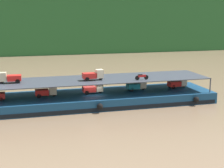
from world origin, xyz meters
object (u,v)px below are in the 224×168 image
mini_truck_upper_stern (10,78)px  motorcycle_upper_port (142,77)px  cargo_barge (93,99)px  mini_truck_lower_fore (137,85)px  mini_truck_upper_mid (93,75)px  mini_truck_lower_mid (93,88)px  mini_truck_lower_bow (178,83)px  mini_truck_lower_aft (46,92)px

mini_truck_upper_stern → motorcycle_upper_port: bearing=-8.0°
cargo_barge → mini_truck_upper_stern: (-10.60, 0.23, 3.44)m
cargo_barge → mini_truck_lower_fore: bearing=5.0°
mini_truck_lower_fore → motorcycle_upper_port: bearing=-95.7°
mini_truck_lower_fore → mini_truck_upper_mid: bearing=-169.2°
mini_truck_lower_fore → mini_truck_upper_mid: (-6.48, -1.24, 2.00)m
mini_truck_upper_stern → mini_truck_upper_mid: size_ratio=1.00×
mini_truck_lower_fore → mini_truck_upper_stern: bearing=-178.9°
mini_truck_lower_mid → mini_truck_upper_stern: bearing=179.8°
mini_truck_lower_fore → motorcycle_upper_port: 3.22m
mini_truck_lower_bow → mini_truck_upper_stern: mini_truck_upper_stern is taller
mini_truck_lower_bow → mini_truck_upper_stern: bearing=-179.2°
cargo_barge → mini_truck_lower_bow: 12.84m
mini_truck_lower_mid → mini_truck_upper_stern: mini_truck_upper_stern is taller
mini_truck_lower_mid → mini_truck_lower_fore: size_ratio=0.98×
mini_truck_lower_bow → cargo_barge: bearing=-177.5°
cargo_barge → mini_truck_lower_aft: size_ratio=11.98×
mini_truck_lower_mid → mini_truck_lower_bow: size_ratio=0.98×
cargo_barge → motorcycle_upper_port: size_ratio=17.38×
mini_truck_lower_fore → mini_truck_lower_bow: same height
mini_truck_lower_fore → mini_truck_lower_bow: size_ratio=1.00×
cargo_barge → mini_truck_lower_aft: (-6.14, -0.04, 1.44)m
mini_truck_lower_aft → motorcycle_upper_port: bearing=-9.6°
cargo_barge → mini_truck_lower_mid: bearing=62.5°
mini_truck_lower_fore → motorcycle_upper_port: motorcycle_upper_port is taller
mini_truck_upper_stern → mini_truck_lower_mid: bearing=-0.2°
mini_truck_upper_stern → mini_truck_upper_mid: 10.61m
mini_truck_lower_mid → mini_truck_upper_stern: 10.88m
mini_truck_upper_stern → mini_truck_lower_fore: bearing=1.1°
cargo_barge → motorcycle_upper_port: bearing=-18.9°
mini_truck_lower_bow → mini_truck_lower_aft: bearing=-178.2°
mini_truck_lower_fore → mini_truck_upper_mid: mini_truck_upper_mid is taller
mini_truck_lower_bow → mini_truck_lower_mid: bearing=-178.4°
mini_truck_lower_mid → mini_truck_lower_bow: same height
mini_truck_lower_aft → mini_truck_upper_mid: size_ratio=1.00×
mini_truck_upper_mid → motorcycle_upper_port: (6.21, -1.45, -0.26)m
mini_truck_lower_aft → mini_truck_upper_stern: size_ratio=0.99×
mini_truck_upper_mid → mini_truck_lower_fore: bearing=10.8°
mini_truck_lower_fore → mini_truck_lower_bow: bearing=-0.1°
mini_truck_lower_mid → mini_truck_lower_fore: same height
cargo_barge → mini_truck_lower_aft: mini_truck_lower_aft is taller
mini_truck_upper_stern → motorcycle_upper_port: (16.78, -2.35, -0.26)m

